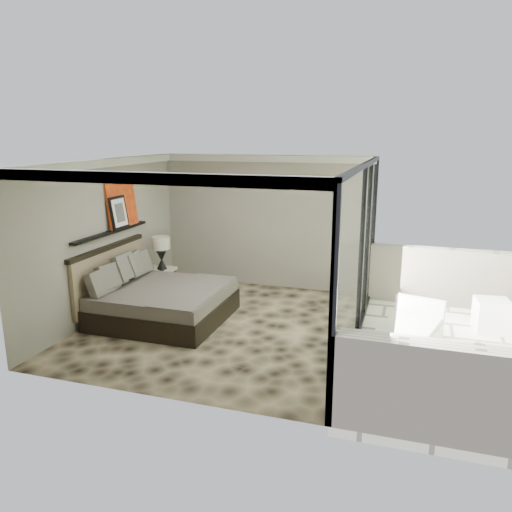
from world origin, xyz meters
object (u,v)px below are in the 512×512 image
(nightstand, at_px, (159,280))
(table_lamp, at_px, (161,249))
(bed, at_px, (158,300))
(ottoman, at_px, (492,315))
(lounger, at_px, (407,336))

(nightstand, bearing_deg, table_lamp, 24.92)
(bed, bearing_deg, ottoman, 12.18)
(ottoman, xyz_separation_m, lounger, (-1.34, -1.17, -0.07))
(nightstand, xyz_separation_m, ottoman, (6.29, -0.12, -0.01))
(table_lamp, relative_size, ottoman, 1.26)
(table_lamp, xyz_separation_m, lounger, (4.89, -1.31, -0.76))
(bed, height_order, table_lamp, bed)
(bed, distance_m, table_lamp, 1.61)
(nightstand, relative_size, table_lamp, 0.83)
(ottoman, bearing_deg, bed, -167.82)
(ottoman, relative_size, lounger, 0.31)
(bed, distance_m, nightstand, 1.50)
(table_lamp, height_order, ottoman, table_lamp)
(bed, height_order, lounger, bed)
(table_lamp, relative_size, lounger, 0.39)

